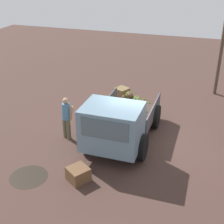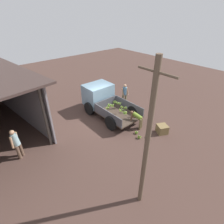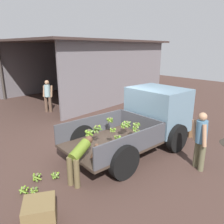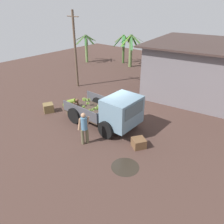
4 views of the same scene
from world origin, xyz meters
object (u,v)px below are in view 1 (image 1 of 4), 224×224
Objects in this scene: banana_bunch_on_ground_2 at (149,104)px; cargo_truck at (116,125)px; banana_bunch_on_ground_0 at (142,108)px; banana_bunch_on_ground_1 at (141,101)px; person_worker_loading at (129,98)px; utility_pole at (223,36)px; wooden_crate_1 at (78,174)px; banana_bunch_on_ground_3 at (144,100)px; wooden_crate_0 at (122,93)px; person_foreground_visitor at (66,116)px.

cargo_truck is at bearing -4.96° from banana_bunch_on_ground_2.
banana_bunch_on_ground_0 is 1.16× the size of banana_bunch_on_ground_1.
person_worker_loading reaches higher than banana_bunch_on_ground_0.
person_worker_loading is (3.45, -3.61, -2.27)m from utility_pole.
wooden_crate_1 is at bearing -24.18° from utility_pole.
cargo_truck is at bearing 162.49° from wooden_crate_1.
wooden_crate_0 reaches higher than banana_bunch_on_ground_3.
wooden_crate_1 is at bearing -20.69° from person_worker_loading.
banana_bunch_on_ground_3 is at bearing -144.54° from banana_bunch_on_ground_2.
banana_bunch_on_ground_2 is (0.26, 0.44, 0.03)m from banana_bunch_on_ground_1.
person_worker_loading is 0.91m from banana_bunch_on_ground_0.
person_worker_loading is (-2.87, 1.67, -0.23)m from person_foreground_visitor.
cargo_truck reaches higher than wooden_crate_1.
banana_bunch_on_ground_1 is at bearing -1.18° from person_foreground_visitor.
utility_pole reaches higher than wooden_crate_1.
banana_bunch_on_ground_2 is at bearing 170.83° from wooden_crate_1.
wooden_crate_1 is at bearing -17.55° from cargo_truck.
cargo_truck is 0.76× the size of utility_pole.
banana_bunch_on_ground_2 reaches higher than banana_bunch_on_ground_3.
banana_bunch_on_ground_1 is at bearing -35.25° from banana_bunch_on_ground_3.
person_worker_loading reaches higher than banana_bunch_on_ground_1.
banana_bunch_on_ground_1 is (-4.28, -0.09, -0.96)m from cargo_truck.
cargo_truck reaches higher than banana_bunch_on_ground_2.
person_worker_loading is at bearing -17.61° from banana_bunch_on_ground_3.
wooden_crate_0 is at bearing -126.75° from banana_bunch_on_ground_0.
wooden_crate_0 is (-1.40, -0.76, -0.43)m from person_worker_loading.
utility_pole reaches higher than wooden_crate_0.
banana_bunch_on_ground_1 is 0.22m from banana_bunch_on_ground_3.
utility_pole is 23.55× the size of banana_bunch_on_ground_3.
banana_bunch_on_ground_3 is (-4.46, 0.04, -0.95)m from cargo_truck.
banana_bunch_on_ground_1 is 0.81× the size of banana_bunch_on_ground_2.
banana_bunch_on_ground_2 is at bearing 59.73° from banana_bunch_on_ground_1.
person_foreground_visitor is at bearing -147.29° from wooden_crate_1.
banana_bunch_on_ground_2 is (-4.02, 0.35, -0.94)m from cargo_truck.
banana_bunch_on_ground_2 is at bearing 121.91° from person_worker_loading.
utility_pole is 5.49m from person_worker_loading.
person_foreground_visitor is at bearing -26.13° from banana_bunch_on_ground_1.
cargo_truck is 2.60× the size of person_foreground_visitor.
utility_pole is at bearing -14.91° from person_foreground_visitor.
person_foreground_visitor reaches higher than banana_bunch_on_ground_0.
banana_bunch_on_ground_1 is 1.10m from wooden_crate_0.
wooden_crate_0 is (-4.28, 0.91, -0.66)m from person_foreground_visitor.
person_foreground_visitor is 4.42m from wooden_crate_0.
utility_pole is 9.62× the size of wooden_crate_1.
banana_bunch_on_ground_2 is 0.42× the size of wooden_crate_1.
utility_pole is 22.96× the size of banana_bunch_on_ground_2.
person_foreground_visitor reaches higher than person_worker_loading.
wooden_crate_1 is (6.51, 0.53, -0.04)m from wooden_crate_0.
banana_bunch_on_ground_1 is (-3.99, 1.96, -0.84)m from person_foreground_visitor.
person_foreground_visitor is 4.06m from banana_bunch_on_ground_0.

